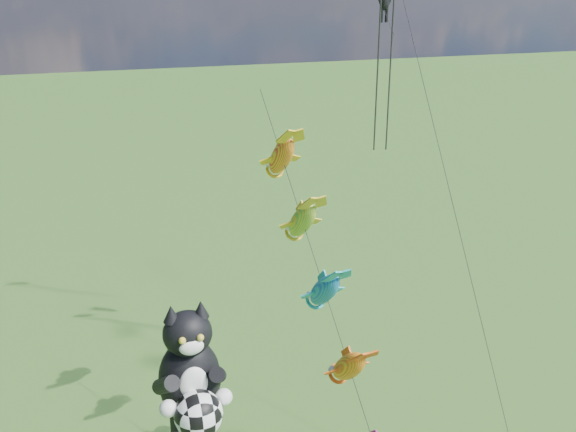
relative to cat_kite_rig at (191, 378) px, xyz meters
name	(u,v)px	position (x,y,z in m)	size (l,w,h in m)	color
cat_kite_rig	(191,378)	(0.00, 0.00, 0.00)	(2.33, 4.11, 11.13)	#4E3D28
fish_windsock_rig	(325,291)	(6.09, 3.54, 0.43)	(1.61, 15.94, 15.90)	#4E3D28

